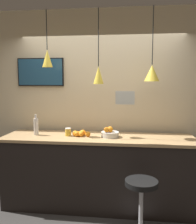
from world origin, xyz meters
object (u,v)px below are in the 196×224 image
object	(u,v)px
juice_bottle	(36,126)
spread_jar	(68,132)
fruit_bowl	(110,133)
mounted_tv	(41,72)
bar_stool	(141,199)

from	to	relation	value
juice_bottle	spread_jar	distance (m)	0.48
fruit_bowl	mounted_tv	xyz separation A→B (m)	(-1.13, 0.42, 0.87)
fruit_bowl	spread_jar	xyz separation A→B (m)	(-0.60, 0.00, 0.00)
bar_stool	mounted_tv	distance (m)	2.40
bar_stool	spread_jar	distance (m)	1.36
fruit_bowl	spread_jar	distance (m)	0.60
fruit_bowl	spread_jar	bearing A→B (deg)	179.75
juice_bottle	spread_jar	size ratio (longest dim) A/B	2.66
fruit_bowl	juice_bottle	world-z (taller)	juice_bottle
fruit_bowl	juice_bottle	bearing A→B (deg)	179.86
juice_bottle	mounted_tv	distance (m)	0.90
mounted_tv	juice_bottle	bearing A→B (deg)	-81.69
spread_jar	mounted_tv	world-z (taller)	mounted_tv
spread_jar	bar_stool	bearing A→B (deg)	-32.95
spread_jar	mounted_tv	distance (m)	1.10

